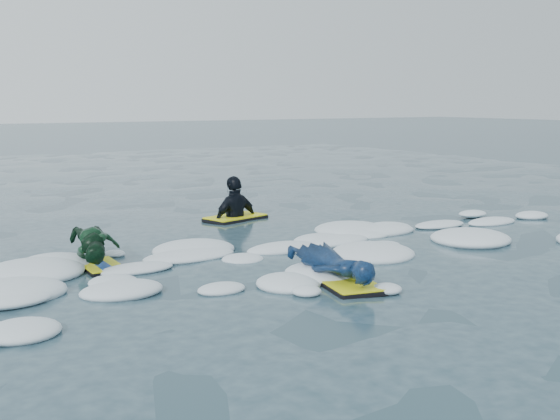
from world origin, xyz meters
The scene contains 5 objects.
ground centered at (0.00, 0.00, 0.00)m, with size 120.00×120.00×0.00m, color #192B3D.
foam_band centered at (0.00, 1.03, 0.00)m, with size 12.00×3.10×0.30m, color white, non-canonical shape.
prone_woman_unit centered at (0.28, -0.37, 0.20)m, with size 0.76×1.59×0.40m.
prone_child_unit centered at (-1.82, 1.85, 0.25)m, with size 0.87×1.34×0.48m.
waiting_rider_unit centered at (1.26, 3.97, -0.03)m, with size 1.21×0.87×1.63m.
Camera 1 is at (-4.30, -6.74, 2.07)m, focal length 45.00 mm.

